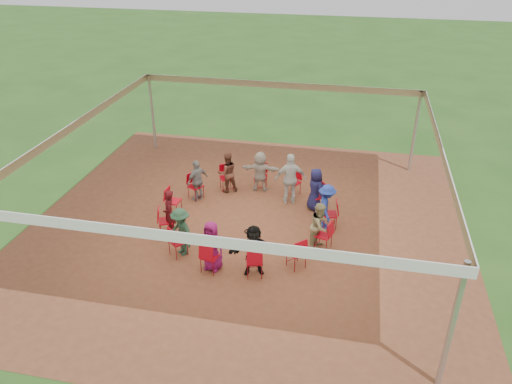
% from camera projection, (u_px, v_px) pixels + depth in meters
% --- Properties ---
extents(ground, '(80.00, 80.00, 0.00)m').
position_uv_depth(ground, '(248.00, 225.00, 15.15)').
color(ground, '#275319').
rests_on(ground, ground).
extents(dirt_patch, '(13.00, 13.00, 0.00)m').
position_uv_depth(dirt_patch, '(248.00, 225.00, 15.15)').
color(dirt_patch, brown).
rests_on(dirt_patch, ground).
extents(tent, '(10.33, 10.33, 3.00)m').
position_uv_depth(tent, '(248.00, 154.00, 14.02)').
color(tent, '#B2B2B7').
rests_on(tent, ground).
extents(chair_0, '(0.50, 0.49, 0.90)m').
position_uv_depth(chair_0, '(330.00, 214.00, 14.84)').
color(chair_0, '#B50515').
rests_on(chair_0, ground).
extents(chair_1, '(0.60, 0.60, 0.90)m').
position_uv_depth(chair_1, '(318.00, 196.00, 15.85)').
color(chair_1, '#B50515').
rests_on(chair_1, ground).
extents(chair_2, '(0.57, 0.58, 0.90)m').
position_uv_depth(chair_2, '(293.00, 183.00, 16.65)').
color(chair_2, '#B50515').
rests_on(chair_2, ground).
extents(chair_3, '(0.44, 0.46, 0.90)m').
position_uv_depth(chair_3, '(261.00, 177.00, 17.06)').
color(chair_3, '#B50515').
rests_on(chair_3, ground).
extents(chair_4, '(0.58, 0.59, 0.90)m').
position_uv_depth(chair_4, '(227.00, 178.00, 16.98)').
color(chair_4, '#B50515').
rests_on(chair_4, ground).
extents(chair_5, '(0.60, 0.59, 0.90)m').
position_uv_depth(chair_5, '(196.00, 186.00, 16.43)').
color(chair_5, '#B50515').
rests_on(chair_5, ground).
extents(chair_6, '(0.47, 0.45, 0.90)m').
position_uv_depth(chair_6, '(173.00, 201.00, 15.54)').
color(chair_6, '#B50515').
rests_on(chair_6, ground).
extents(chair_7, '(0.57, 0.56, 0.90)m').
position_uv_depth(chair_7, '(166.00, 221.00, 14.51)').
color(chair_7, '#B50515').
rests_on(chair_7, ground).
extents(chair_8, '(0.60, 0.61, 0.90)m').
position_uv_depth(chair_8, '(178.00, 241.00, 13.58)').
color(chair_8, '#B50515').
rests_on(chair_8, ground).
extents(chair_9, '(0.50, 0.51, 0.90)m').
position_uv_depth(chair_9, '(210.00, 257.00, 12.96)').
color(chair_9, '#B50515').
rests_on(chair_9, ground).
extents(chair_10, '(0.53, 0.54, 0.90)m').
position_uv_depth(chair_10, '(254.00, 261.00, 12.79)').
color(chair_10, '#B50515').
rests_on(chair_10, ground).
extents(chair_11, '(0.61, 0.61, 0.90)m').
position_uv_depth(chair_11, '(296.00, 253.00, 13.12)').
color(chair_11, '#B50515').
rests_on(chair_11, ground).
extents(chair_12, '(0.55, 0.54, 0.90)m').
position_uv_depth(chair_12, '(323.00, 235.00, 13.86)').
color(chair_12, '#B50515').
rests_on(chair_12, ground).
extents(person_seated_0, '(0.60, 0.97, 1.41)m').
position_uv_depth(person_seated_0, '(327.00, 207.00, 14.72)').
color(person_seated_0, '#20379C').
rests_on(person_seated_0, ground).
extents(person_seated_1, '(0.72, 0.78, 1.41)m').
position_uv_depth(person_seated_1, '(315.00, 189.00, 15.68)').
color(person_seated_1, '#181842').
rests_on(person_seated_1, ground).
extents(person_seated_2, '(1.33, 0.55, 1.41)m').
position_uv_depth(person_seated_2, '(260.00, 171.00, 16.83)').
color(person_seated_2, '#BBB2A4').
rests_on(person_seated_2, ground).
extents(person_seated_3, '(0.79, 0.69, 1.41)m').
position_uv_depth(person_seated_3, '(227.00, 172.00, 16.75)').
color(person_seated_3, brown).
rests_on(person_seated_3, ground).
extents(person_seated_4, '(0.80, 0.93, 1.41)m').
position_uv_depth(person_seated_4, '(198.00, 180.00, 16.23)').
color(person_seated_4, gray).
rests_on(person_seated_4, ground).
extents(person_seated_5, '(0.51, 0.61, 1.41)m').
position_uv_depth(person_seated_5, '(169.00, 213.00, 14.41)').
color(person_seated_5, '#410A0F').
rests_on(person_seated_5, ground).
extents(person_seated_6, '(0.99, 0.92, 1.41)m').
position_uv_depth(person_seated_6, '(181.00, 232.00, 13.52)').
color(person_seated_6, '#254932').
rests_on(person_seated_6, ground).
extents(person_seated_7, '(0.75, 0.51, 1.41)m').
position_uv_depth(person_seated_7, '(212.00, 246.00, 12.93)').
color(person_seated_7, '#7E1152').
rests_on(person_seated_7, ground).
extents(person_seated_8, '(1.39, 0.84, 1.41)m').
position_uv_depth(person_seated_8, '(254.00, 250.00, 12.77)').
color(person_seated_8, black).
rests_on(person_seated_8, ground).
extents(person_seated_9, '(0.59, 0.78, 1.41)m').
position_uv_depth(person_seated_9, '(320.00, 226.00, 13.78)').
color(person_seated_9, '#90875D').
rests_on(person_seated_9, ground).
extents(standing_person, '(1.11, 0.76, 1.73)m').
position_uv_depth(standing_person, '(291.00, 179.00, 15.97)').
color(standing_person, silver).
rests_on(standing_person, ground).
extents(cable_coil, '(0.37, 0.37, 0.03)m').
position_uv_depth(cable_coil, '(250.00, 232.00, 14.79)').
color(cable_coil, black).
rests_on(cable_coil, ground).
extents(laptop, '(0.31, 0.37, 0.23)m').
position_uv_depth(laptop, '(321.00, 208.00, 14.75)').
color(laptop, '#B7B7BC').
rests_on(laptop, ground).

